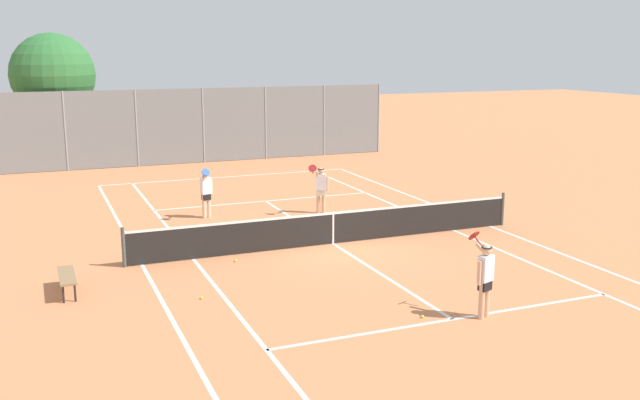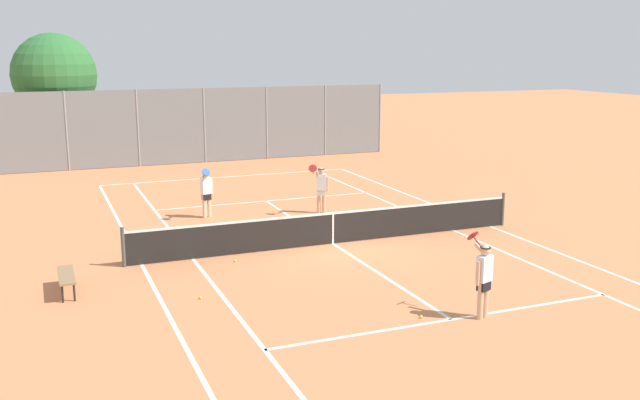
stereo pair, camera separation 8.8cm
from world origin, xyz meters
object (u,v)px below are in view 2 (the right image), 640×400
Objects in this scene: loose_tennis_ball_2 at (235,261)px; loose_tennis_ball_1 at (421,317)px; courtside_bench at (66,276)px; tree_behind_left at (52,77)px; tennis_net at (333,227)px; loose_tennis_ball_0 at (200,298)px; player_far_left at (206,191)px; player_near_side at (484,276)px; player_far_right at (321,187)px.

loose_tennis_ball_1 is at bearing -64.51° from loose_tennis_ball_2.
loose_tennis_ball_1 is 8.24m from courtside_bench.
tree_behind_left is (0.59, 20.02, 3.83)m from courtside_bench.
tennis_net is at bearing -69.61° from tree_behind_left.
loose_tennis_ball_0 is 1.00× the size of loose_tennis_ball_2.
loose_tennis_ball_2 is 19.90m from tree_behind_left.
tree_behind_left reaches higher than courtside_bench.
player_far_left is 7.85m from courtside_bench.
player_near_side is 26.29m from tree_behind_left.
loose_tennis_ball_0 is 0.01× the size of tree_behind_left.
courtside_bench reaches higher than loose_tennis_ball_1.
loose_tennis_ball_1 is 1.00× the size of loose_tennis_ball_2.
loose_tennis_ball_2 is at bearing -78.99° from tree_behind_left.
player_far_left is 1.00× the size of player_far_right.
loose_tennis_ball_2 is 0.04× the size of courtside_bench.
loose_tennis_ball_1 is 0.04× the size of courtside_bench.
player_near_side is at bearing -57.15° from loose_tennis_ball_2.
tree_behind_left reaches higher than loose_tennis_ball_2.
tennis_net is 20.01m from tree_behind_left.
loose_tennis_ball_0 is 22.11m from tree_behind_left.
player_far_left is 10.94m from loose_tennis_ball_1.
tennis_net is at bearing 11.93° from loose_tennis_ball_2.
loose_tennis_ball_0 is at bearing -84.15° from tree_behind_left.
loose_tennis_ball_2 is at bearing 122.85° from player_near_side.
loose_tennis_ball_1 is 0.01× the size of tree_behind_left.
courtside_bench is (-4.31, -0.93, 0.38)m from loose_tennis_ball_2.
tennis_net is 181.82× the size of loose_tennis_ball_0.
loose_tennis_ball_1 is at bearing -99.85° from player_far_right.
loose_tennis_ball_0 is (-4.64, -3.16, -0.48)m from tennis_net.
player_far_left reaches higher than loose_tennis_ball_2.
loose_tennis_ball_2 is 0.01× the size of tree_behind_left.
tree_behind_left is at bearing 106.74° from player_near_side.
tree_behind_left is at bearing 104.42° from loose_tennis_ball_1.
tennis_net is 6.76× the size of player_far_left.
player_near_side is (0.66, -6.54, 0.42)m from tennis_net.
courtside_bench is (-4.78, -6.20, -0.52)m from player_far_left.
loose_tennis_ball_1 is at bearing -35.60° from loose_tennis_ball_0.
player_near_side is 10.34m from player_far_right.
courtside_bench is (-8.61, -5.38, -0.52)m from player_far_right.
player_near_side is 1.00× the size of player_far_right.
player_far_left reaches higher than loose_tennis_ball_1.
player_far_right is (3.82, -0.82, 0.00)m from player_far_left.
player_near_side reaches higher than tennis_net.
loose_tennis_ball_1 is (-1.71, -9.88, -0.89)m from player_far_right.
player_far_left is 14.82m from tree_behind_left.
loose_tennis_ball_0 is 1.00× the size of loose_tennis_ball_1.
player_far_left is 26.88× the size of loose_tennis_ball_2.
courtside_bench is at bearing -91.69° from tree_behind_left.
tennis_net reaches higher than loose_tennis_ball_2.
player_far_left reaches higher than courtside_bench.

